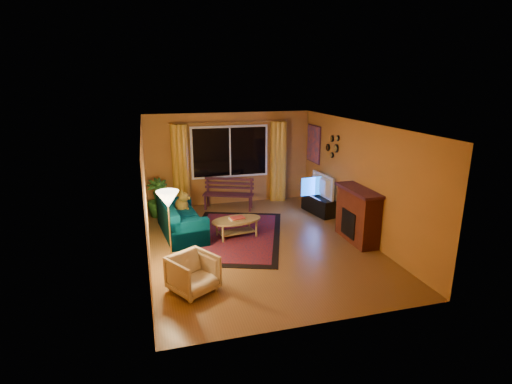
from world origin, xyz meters
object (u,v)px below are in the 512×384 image
object	(u,v)px
armchair	(193,272)
bench	(228,202)
floor_lamp	(170,231)
coffee_table	(236,228)
tv_console	(318,205)
sofa	(181,218)

from	to	relation	value
armchair	bench	bearing A→B (deg)	39.62
bench	floor_lamp	size ratio (longest dim) A/B	0.89
floor_lamp	coffee_table	size ratio (longest dim) A/B	1.33
coffee_table	tv_console	world-z (taller)	tv_console
bench	tv_console	world-z (taller)	tv_console
bench	floor_lamp	world-z (taller)	floor_lamp
sofa	floor_lamp	bearing A→B (deg)	-107.78
floor_lamp	armchair	bearing A→B (deg)	-71.75
coffee_table	tv_console	size ratio (longest dim) A/B	1.04
sofa	tv_console	bearing A→B (deg)	1.53
coffee_table	sofa	bearing A→B (deg)	156.48
tv_console	armchair	bearing A→B (deg)	-149.86
armchair	coffee_table	xyz separation A→B (m)	(1.20, 2.09, -0.14)
bench	floor_lamp	bearing A→B (deg)	-95.88
armchair	tv_console	bearing A→B (deg)	9.62
sofa	bench	bearing A→B (deg)	40.49
sofa	coffee_table	bearing A→B (deg)	-29.99
floor_lamp	tv_console	world-z (taller)	floor_lamp
coffee_table	floor_lamp	bearing A→B (deg)	-140.75
armchair	tv_console	size ratio (longest dim) A/B	0.64
bench	sofa	xyz separation A→B (m)	(-1.37, -1.46, 0.18)
bench	armchair	distance (m)	4.30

